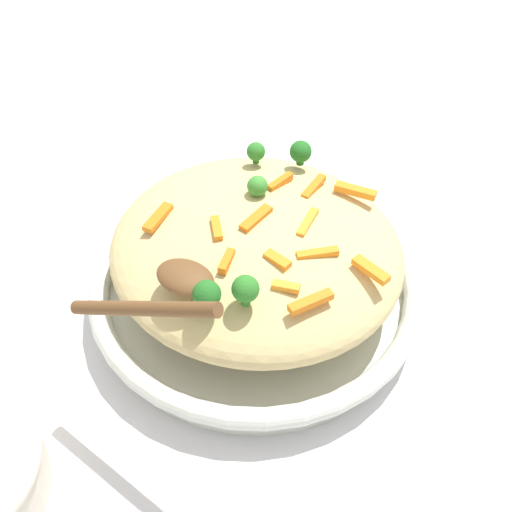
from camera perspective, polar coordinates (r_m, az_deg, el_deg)
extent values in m
plane|color=silver|center=(0.74, 0.00, -4.14)|extent=(2.40, 2.40, 0.00)
cylinder|color=silver|center=(0.73, 0.00, -3.47)|extent=(0.33, 0.33, 0.03)
torus|color=silver|center=(0.71, 0.00, -2.19)|extent=(0.36, 0.36, 0.02)
torus|color=black|center=(0.71, 0.00, -1.96)|extent=(0.35, 0.35, 0.00)
ellipsoid|color=#D1BA7A|center=(0.68, 0.00, 0.55)|extent=(0.30, 0.29, 0.08)
cube|color=orange|center=(0.61, 1.85, -0.37)|extent=(0.03, 0.02, 0.01)
cube|color=orange|center=(0.64, -3.41, 2.37)|extent=(0.03, 0.03, 0.01)
cube|color=orange|center=(0.70, 8.58, 5.60)|extent=(0.04, 0.02, 0.01)
cube|color=orange|center=(0.61, -2.55, -0.45)|extent=(0.01, 0.03, 0.01)
cube|color=orange|center=(0.62, 9.94, -1.10)|extent=(0.04, 0.02, 0.01)
cube|color=orange|center=(0.65, 0.15, 3.35)|extent=(0.02, 0.04, 0.01)
cube|color=orange|center=(0.59, 2.60, -2.66)|extent=(0.03, 0.02, 0.01)
cube|color=orange|center=(0.65, 4.47, 2.90)|extent=(0.01, 0.04, 0.01)
cube|color=orange|center=(0.69, 2.11, 6.39)|extent=(0.01, 0.03, 0.01)
cube|color=orange|center=(0.67, -8.46, 3.32)|extent=(0.01, 0.04, 0.01)
cube|color=orange|center=(0.62, 5.33, 0.21)|extent=(0.04, 0.03, 0.01)
cube|color=orange|center=(0.70, 5.00, 5.94)|extent=(0.01, 0.04, 0.01)
cube|color=orange|center=(0.58, 4.75, -3.96)|extent=(0.03, 0.04, 0.01)
cylinder|color=#377928|center=(0.68, 0.13, 5.39)|extent=(0.01, 0.01, 0.01)
sphere|color=#3D8E33|center=(0.67, 0.13, 6.06)|extent=(0.02, 0.02, 0.02)
cylinder|color=#205B1C|center=(0.73, 3.83, 8.21)|extent=(0.01, 0.01, 0.01)
sphere|color=#236B23|center=(0.72, 3.88, 8.99)|extent=(0.02, 0.02, 0.02)
cylinder|color=#296820|center=(0.73, -0.01, 8.32)|extent=(0.01, 0.01, 0.01)
sphere|color=#2D7A28|center=(0.72, -0.01, 9.02)|extent=(0.02, 0.02, 0.02)
cylinder|color=#205B1C|center=(0.58, -4.20, -4.17)|extent=(0.01, 0.01, 0.01)
sphere|color=#236B23|center=(0.57, -4.27, -3.31)|extent=(0.03, 0.03, 0.03)
cylinder|color=#296820|center=(0.58, -0.90, -3.77)|extent=(0.01, 0.01, 0.01)
sphere|color=#2D7A28|center=(0.57, -0.92, -2.85)|extent=(0.02, 0.02, 0.02)
ellipsoid|color=brown|center=(0.59, -6.13, -1.86)|extent=(0.06, 0.04, 0.02)
cylinder|color=brown|center=(0.52, -10.35, -4.28)|extent=(0.15, 0.02, 0.08)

